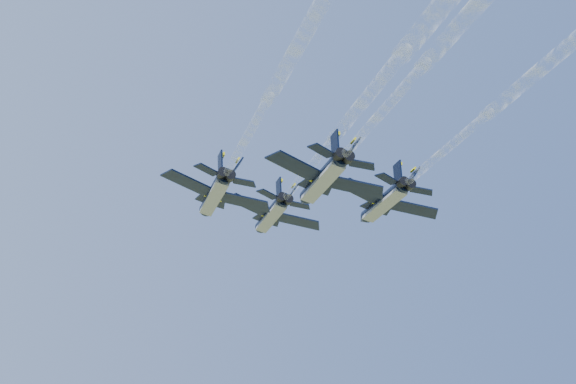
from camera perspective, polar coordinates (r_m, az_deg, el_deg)
jet_lead at (r=116.86m, az=-1.08°, el=-1.46°), size 12.05×17.05×5.10m
jet_left at (r=102.73m, az=-4.75°, el=-0.15°), size 12.05×17.05×5.10m
jet_right at (r=107.94m, az=6.22°, el=-0.63°), size 12.05×17.05×5.10m
jet_slot at (r=93.65m, az=2.26°, el=0.85°), size 12.05×17.05×5.10m
smoke_trail_lead at (r=60.40m, az=11.24°, el=7.60°), size 34.46×75.84×2.67m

